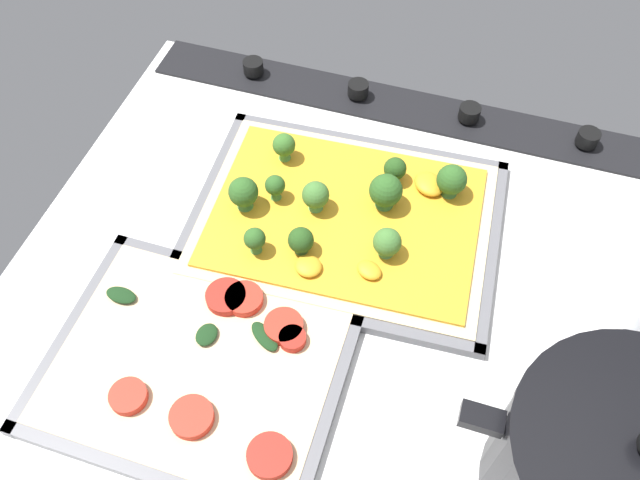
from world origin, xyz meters
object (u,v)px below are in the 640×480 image
object	(u,v)px
baking_tray_front	(345,223)
baking_tray_back	(197,366)
veggie_pizza_back	(202,362)
cooking_pot	(616,475)
broccoli_pizza	(346,214)

from	to	relation	value
baking_tray_front	baking_tray_back	bearing A→B (deg)	67.22
veggie_pizza_back	cooking_pot	bearing A→B (deg)	178.36
baking_tray_back	veggie_pizza_back	world-z (taller)	veggie_pizza_back
broccoli_pizza	cooking_pot	bearing A→B (deg)	142.28
broccoli_pizza	veggie_pizza_back	size ratio (longest dim) A/B	1.26
baking_tray_front	broccoli_pizza	distance (cm)	1.51
broccoli_pizza	veggie_pizza_back	distance (cm)	23.41
cooking_pot	veggie_pizza_back	bearing A→B (deg)	-1.64
baking_tray_front	cooking_pot	xyz separation A→B (cm)	(-29.54, 22.67, 6.13)
baking_tray_front	cooking_pot	bearing A→B (deg)	142.50
baking_tray_front	cooking_pot	world-z (taller)	cooking_pot
veggie_pizza_back	baking_tray_front	bearing A→B (deg)	-111.72
baking_tray_back	veggie_pizza_back	bearing A→B (deg)	-155.25
veggie_pizza_back	cooking_pot	xyz separation A→B (cm)	(-38.14, 1.09, 5.37)
baking_tray_back	veggie_pizza_back	xyz separation A→B (cm)	(-0.58, -0.27, 0.75)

